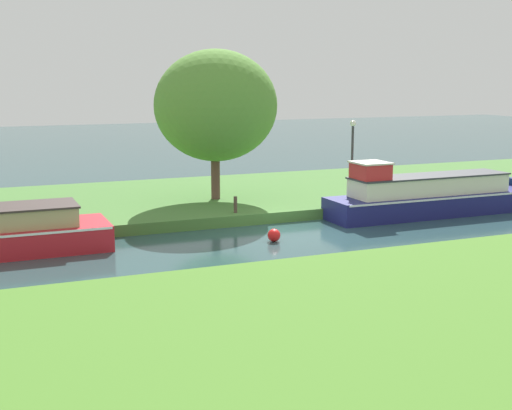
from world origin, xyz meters
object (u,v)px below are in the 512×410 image
red_barge (20,233)px  navy_narrowboat (437,196)px  lamp_post (352,150)px  channel_buoy (274,235)px  mooring_post_near (235,205)px  willow_tree_left (216,106)px

red_barge → navy_narrowboat: size_ratio=0.56×
lamp_post → channel_buoy: (-5.19, -3.95, -2.17)m
navy_narrowboat → mooring_post_near: 7.97m
navy_narrowboat → willow_tree_left: size_ratio=1.60×
lamp_post → willow_tree_left: bearing=157.5°
red_barge → willow_tree_left: (7.85, 4.26, 3.56)m
red_barge → channel_buoy: size_ratio=12.84×
red_barge → channel_buoy: red_barge is taller
willow_tree_left → mooring_post_near: (-0.30, -2.88, -3.46)m
navy_narrowboat → willow_tree_left: bearing=150.5°
willow_tree_left → lamp_post: 5.71m
navy_narrowboat → mooring_post_near: (-7.85, 1.38, -0.02)m
willow_tree_left → navy_narrowboat: bearing=-29.5°
channel_buoy → red_barge: bearing=167.0°
lamp_post → navy_narrowboat: bearing=-40.8°
navy_narrowboat → lamp_post: bearing=139.2°
red_barge → lamp_post: 13.17m
navy_narrowboat → willow_tree_left: 9.32m
channel_buoy → navy_narrowboat: bearing=12.9°
red_barge → navy_narrowboat: bearing=-0.0°
willow_tree_left → channel_buoy: willow_tree_left is taller
red_barge → lamp_post: (12.87, 2.19, 1.79)m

